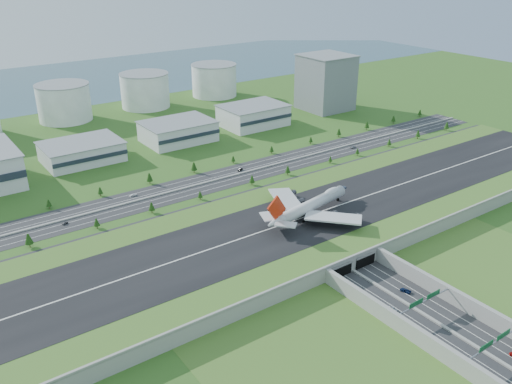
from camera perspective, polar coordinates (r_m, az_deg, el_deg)
ground at (r=320.80m, az=3.86°, el=-4.37°), size 1200.00×1200.00×0.00m
airfield_deck at (r=318.80m, az=3.89°, el=-3.73°), size 520.00×100.00×9.20m
underpass_road at (r=261.94m, az=17.97°, el=-12.01°), size 38.80×120.40×8.00m
sign_gantry_near at (r=261.95m, az=17.30°, el=-10.97°), size 38.70×0.70×9.80m
sign_gantry_far at (r=247.60m, az=23.78°, el=-14.39°), size 38.70×0.70×9.80m
north_expressway at (r=391.35m, az=-4.89°, el=1.07°), size 560.00×36.00×0.12m
tree_row at (r=391.25m, az=-4.45°, el=1.82°), size 501.40×48.68×8.40m
hangar_mid_a at (r=448.58m, az=-17.86°, el=4.04°), size 58.00×42.00×15.00m
hangar_mid_b at (r=478.10m, az=-8.21°, el=6.32°), size 58.00×42.00×17.00m
hangar_mid_c at (r=517.22m, az=-0.29°, el=8.06°), size 58.00×42.00×19.00m
office_tower at (r=574.43m, az=7.35°, el=11.35°), size 46.00×46.00×55.00m
fuel_tank_b at (r=563.14m, az=-19.55°, el=8.86°), size 50.00×50.00×35.00m
fuel_tank_c at (r=590.78m, az=-11.60°, el=10.42°), size 50.00×50.00×35.00m
fuel_tank_d at (r=628.79m, az=-4.42°, el=11.65°), size 50.00×50.00×35.00m
bay_water at (r=735.95m, az=-20.72°, el=10.63°), size 1200.00×260.00×0.06m
boeing_747 at (r=322.21m, az=5.75°, el=-1.42°), size 73.70×69.04×22.98m
car_0 at (r=264.26m, az=14.19°, el=-11.80°), size 2.53×5.22×1.72m
car_1 at (r=245.60m, az=20.79°, el=-15.99°), size 2.02×4.61×1.47m
car_2 at (r=278.27m, az=15.45°, el=-9.96°), size 3.73×5.90×1.52m
car_4 at (r=350.01m, az=-19.46°, el=-3.10°), size 4.35×3.06×1.37m
car_5 at (r=409.71m, az=-1.67°, el=2.37°), size 5.34×3.54×1.66m
car_6 at (r=465.51m, az=10.16°, el=4.71°), size 6.34×4.78×1.60m
car_7 at (r=376.47m, az=-12.85°, el=-0.31°), size 5.12×2.49×1.44m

